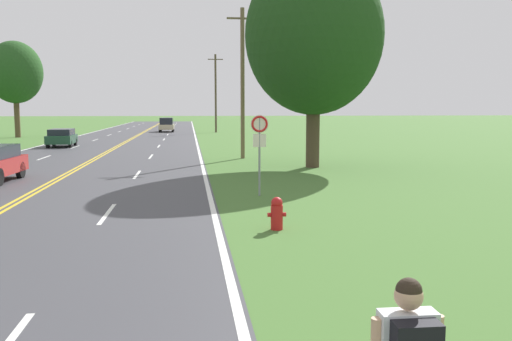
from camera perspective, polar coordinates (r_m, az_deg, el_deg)
fire_hydrant at (r=13.28m, az=2.21°, el=-4.50°), size 0.46×0.30×0.81m
traffic_sign at (r=18.15m, az=0.38°, el=3.76°), size 0.60×0.10×2.73m
utility_pole_midground at (r=31.86m, az=-1.43°, el=9.35°), size 1.80×0.24×8.66m
utility_pole_far at (r=65.72m, az=-4.27°, el=8.21°), size 1.80×0.24×9.29m
tree_right_cluster at (r=59.56m, az=-24.05°, el=9.40°), size 5.34×5.34×9.54m
tree_far_back at (r=27.41m, az=6.12°, el=13.95°), size 6.77×6.77×10.39m
car_dark_green_hatchback_mid_near at (r=43.92m, az=-19.77°, el=3.33°), size 1.97×3.72×1.36m
car_champagne_suv_mid_far at (r=67.98m, az=-9.39°, el=4.81°), size 1.79×4.41×1.74m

